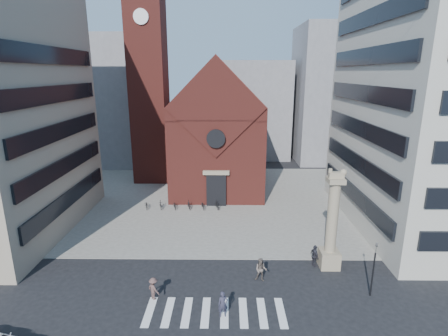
{
  "coord_description": "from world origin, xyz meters",
  "views": [
    {
      "loc": [
        1.39,
        -23.58,
        16.0
      ],
      "look_at": [
        1.05,
        8.0,
        7.31
      ],
      "focal_mm": 28.0,
      "sensor_mm": 36.0,
      "label": 1
    }
  ],
  "objects": [
    {
      "name": "pedestrian_1",
      "position": [
        4.04,
        0.84,
        0.96
      ],
      "size": [
        1.09,
        0.94,
        1.92
      ],
      "primitive_type": "imported",
      "rotation": [
        0.0,
        0.0,
        -0.26
      ],
      "color": "#655951",
      "rests_on": "ground"
    },
    {
      "name": "scooter_4",
      "position": [
        -1.59,
        15.85,
        0.48
      ],
      "size": [
        0.95,
        1.71,
        0.85
      ],
      "primitive_type": "imported",
      "rotation": [
        0.0,
        0.0,
        0.25
      ],
      "color": "black",
      "rests_on": "piazza"
    },
    {
      "name": "bg_block_right",
      "position": [
        22.0,
        42.0,
        12.0
      ],
      "size": [
        16.0,
        14.0,
        24.0
      ],
      "primitive_type": "cube",
      "color": "gray",
      "rests_on": "ground"
    },
    {
      "name": "bg_block_mid",
      "position": [
        6.0,
        45.0,
        9.0
      ],
      "size": [
        14.0,
        12.0,
        18.0
      ],
      "primitive_type": "cube",
      "color": "gray",
      "rests_on": "ground"
    },
    {
      "name": "piazza",
      "position": [
        0.0,
        19.0,
        0.03
      ],
      "size": [
        46.0,
        30.0,
        0.05
      ],
      "primitive_type": "cube",
      "color": "gray",
      "rests_on": "ground"
    },
    {
      "name": "zebra_crossing",
      "position": [
        0.55,
        -3.0,
        0.01
      ],
      "size": [
        10.2,
        3.2,
        0.01
      ],
      "primitive_type": null,
      "color": "white",
      "rests_on": "ground"
    },
    {
      "name": "traffic_light",
      "position": [
        12.0,
        -1.0,
        2.29
      ],
      "size": [
        0.13,
        0.16,
        4.3
      ],
      "color": "black",
      "rests_on": "ground"
    },
    {
      "name": "pedestrian_2",
      "position": [
        8.78,
        3.0,
        0.98
      ],
      "size": [
        0.81,
        1.24,
        1.96
      ],
      "primitive_type": "imported",
      "rotation": [
        0.0,
        0.0,
        1.88
      ],
      "color": "#26252D",
      "rests_on": "ground"
    },
    {
      "name": "scooter_3",
      "position": [
        -3.3,
        15.85,
        0.52
      ],
      "size": [
        0.82,
        1.64,
        0.95
      ],
      "primitive_type": "imported",
      "rotation": [
        0.0,
        0.0,
        0.25
      ],
      "color": "black",
      "rests_on": "piazza"
    },
    {
      "name": "campanile",
      "position": [
        -10.0,
        28.0,
        15.74
      ],
      "size": [
        5.5,
        5.5,
        31.2
      ],
      "color": "maroon",
      "rests_on": "ground"
    },
    {
      "name": "scooter_0",
      "position": [
        -8.42,
        15.85,
        0.48
      ],
      "size": [
        0.95,
        1.71,
        0.85
      ],
      "primitive_type": "imported",
      "rotation": [
        0.0,
        0.0,
        0.25
      ],
      "color": "black",
      "rests_on": "piazza"
    },
    {
      "name": "pedestrian_3",
      "position": [
        -3.96,
        -1.57,
        0.85
      ],
      "size": [
        1.25,
        1.18,
        1.7
      ],
      "primitive_type": "imported",
      "rotation": [
        0.0,
        0.0,
        2.46
      ],
      "color": "brown",
      "rests_on": "ground"
    },
    {
      "name": "pedestrian_0",
      "position": [
        1.1,
        -3.38,
        0.92
      ],
      "size": [
        0.75,
        0.56,
        1.84
      ],
      "primitive_type": "imported",
      "rotation": [
        0.0,
        0.0,
        0.2
      ],
      "color": "#2D2C3D",
      "rests_on": "ground"
    },
    {
      "name": "scooter_1",
      "position": [
        -6.71,
        15.85,
        0.52
      ],
      "size": [
        0.82,
        1.64,
        0.95
      ],
      "primitive_type": "imported",
      "rotation": [
        0.0,
        0.0,
        0.25
      ],
      "color": "black",
      "rests_on": "piazza"
    },
    {
      "name": "ground",
      "position": [
        0.0,
        0.0,
        0.0
      ],
      "size": [
        120.0,
        120.0,
        0.0
      ],
      "primitive_type": "plane",
      "color": "black",
      "rests_on": "ground"
    },
    {
      "name": "bg_block_left",
      "position": [
        -20.0,
        40.0,
        11.0
      ],
      "size": [
        16.0,
        14.0,
        22.0
      ],
      "primitive_type": "cube",
      "color": "gray",
      "rests_on": "ground"
    },
    {
      "name": "scooter_5",
      "position": [
        0.12,
        15.85,
        0.52
      ],
      "size": [
        0.82,
        1.64,
        0.95
      ],
      "primitive_type": "imported",
      "rotation": [
        0.0,
        0.0,
        0.25
      ],
      "color": "black",
      "rests_on": "piazza"
    },
    {
      "name": "lion_column",
      "position": [
        10.01,
        3.0,
        3.46
      ],
      "size": [
        1.63,
        1.6,
        8.68
      ],
      "color": "gray",
      "rests_on": "ground"
    },
    {
      "name": "scooter_2",
      "position": [
        -5.0,
        15.85,
        0.48
      ],
      "size": [
        0.95,
        1.71,
        0.85
      ],
      "primitive_type": "imported",
      "rotation": [
        0.0,
        0.0,
        0.25
      ],
      "color": "black",
      "rests_on": "piazza"
    },
    {
      "name": "church",
      "position": [
        0.0,
        25.04,
        7.98
      ],
      "size": [
        12.0,
        16.65,
        18.0
      ],
      "color": "maroon",
      "rests_on": "ground"
    }
  ]
}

